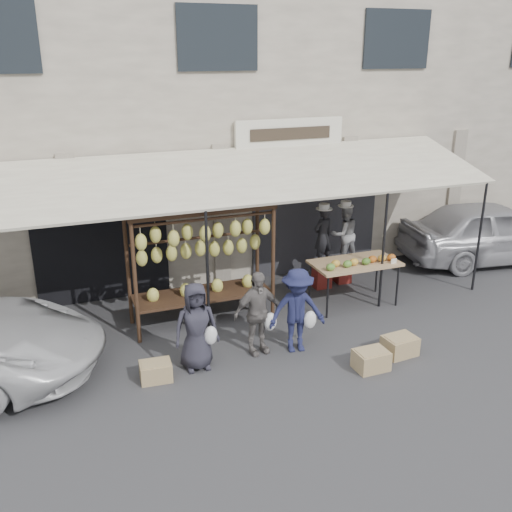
{
  "coord_description": "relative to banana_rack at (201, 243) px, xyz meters",
  "views": [
    {
      "loc": [
        -3.46,
        -7.59,
        4.79
      ],
      "look_at": [
        -0.02,
        1.4,
        1.3
      ],
      "focal_mm": 40.0,
      "sensor_mm": 36.0,
      "label": 1
    }
  ],
  "objects": [
    {
      "name": "customer_left",
      "position": [
        -0.53,
        -1.5,
        -0.84
      ],
      "size": [
        0.71,
        0.47,
        1.44
      ],
      "primitive_type": "imported",
      "rotation": [
        0.0,
        0.0,
        -0.02
      ],
      "color": "#282731",
      "rests_on": "ground_plane"
    },
    {
      "name": "customer_right",
      "position": [
        1.18,
        -1.56,
        -0.83
      ],
      "size": [
        1.02,
        0.68,
        1.46
      ],
      "primitive_type": "imported",
      "rotation": [
        0.0,
        0.0,
        -0.16
      ],
      "color": "#1B1E41",
      "rests_on": "ground_plane"
    },
    {
      "name": "stool_left",
      "position": [
        2.83,
        0.75,
        -1.32
      ],
      "size": [
        0.43,
        0.43,
        0.5
      ],
      "primitive_type": "cube",
      "rotation": [
        0.0,
        0.0,
        0.26
      ],
      "color": "maroon",
      "rests_on": "ground_plane"
    },
    {
      "name": "crate_near_b",
      "position": [
        2.72,
        -2.31,
        -1.41
      ],
      "size": [
        0.56,
        0.45,
        0.32
      ],
      "primitive_type": "cube",
      "rotation": [
        0.0,
        0.0,
        0.09
      ],
      "color": "tan",
      "rests_on": "ground_plane"
    },
    {
      "name": "ground_plane",
      "position": [
        0.95,
        -1.71,
        -1.57
      ],
      "size": [
        90.0,
        90.0,
        0.0
      ],
      "primitive_type": "plane",
      "color": "#2D2D30"
    },
    {
      "name": "shophouse",
      "position": [
        0.95,
        4.79,
        2.08
      ],
      "size": [
        24.0,
        6.15,
        7.3
      ],
      "color": "beige",
      "rests_on": "ground_plane"
    },
    {
      "name": "crate_far",
      "position": [
        -1.23,
        -1.63,
        -1.42
      ],
      "size": [
        0.5,
        0.4,
        0.29
      ],
      "primitive_type": "cube",
      "rotation": [
        0.0,
        0.0,
        -0.08
      ],
      "color": "tan",
      "rests_on": "ground_plane"
    },
    {
      "name": "awning",
      "position": [
        0.96,
        0.57,
        1.01
      ],
      "size": [
        10.0,
        2.35,
        2.92
      ],
      "color": "beige",
      "rests_on": "ground_plane"
    },
    {
      "name": "produce_table",
      "position": [
        3.01,
        -0.33,
        -0.69
      ],
      "size": [
        1.7,
        0.9,
        1.04
      ],
      "color": "tan",
      "rests_on": "ground_plane"
    },
    {
      "name": "vendor_right",
      "position": [
        3.38,
        0.83,
        -0.47
      ],
      "size": [
        0.65,
        0.51,
        1.3
      ],
      "primitive_type": "imported",
      "rotation": [
        0.0,
        0.0,
        3.17
      ],
      "color": "#939496",
      "rests_on": "stool_right"
    },
    {
      "name": "stool_right",
      "position": [
        3.38,
        0.83,
        -1.34
      ],
      "size": [
        0.4,
        0.4,
        0.44
      ],
      "primitive_type": "cube",
      "rotation": [
        0.0,
        0.0,
        -0.31
      ],
      "color": "maroon",
      "rests_on": "ground_plane"
    },
    {
      "name": "sedan",
      "position": [
        7.32,
        0.74,
        -0.83
      ],
      "size": [
        4.53,
        2.37,
        1.47
      ],
      "primitive_type": "imported",
      "rotation": [
        0.0,
        0.0,
        1.42
      ],
      "color": "#A09FA4",
      "rests_on": "ground_plane"
    },
    {
      "name": "customer_mid",
      "position": [
        0.53,
        -1.39,
        -0.84
      ],
      "size": [
        0.89,
        0.47,
        1.44
      ],
      "primitive_type": "imported",
      "rotation": [
        0.0,
        0.0,
        0.15
      ],
      "color": "slate",
      "rests_on": "ground_plane"
    },
    {
      "name": "crate_near_a",
      "position": [
        2.03,
        -2.54,
        -1.41
      ],
      "size": [
        0.53,
        0.4,
        0.31
      ],
      "primitive_type": "cube",
      "rotation": [
        0.0,
        0.0,
        0.01
      ],
      "color": "tan",
      "rests_on": "ground_plane"
    },
    {
      "name": "banana_rack",
      "position": [
        0.0,
        0.0,
        0.0
      ],
      "size": [
        2.6,
        0.9,
        2.24
      ],
      "color": "#321F14",
      "rests_on": "ground_plane"
    },
    {
      "name": "vendor_left",
      "position": [
        2.83,
        0.75,
        -0.44
      ],
      "size": [
        0.52,
        0.4,
        1.26
      ],
      "primitive_type": "imported",
      "rotation": [
        0.0,
        0.0,
        3.37
      ],
      "color": "black",
      "rests_on": "stool_left"
    }
  ]
}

